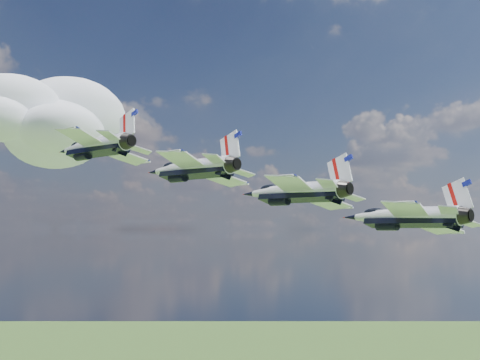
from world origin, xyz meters
TOP-DOWN VIEW (x-y plane):
  - cloud_far at (37.89, 205.36)m, footprint 70.25×55.20m
  - jet_0 at (-11.64, 25.41)m, footprint 13.10×16.24m
  - jet_1 at (-4.04, 17.78)m, footprint 13.10×16.24m
  - jet_2 at (3.56, 10.16)m, footprint 13.10×16.24m
  - jet_3 at (11.16, 2.53)m, footprint 13.10×16.24m

SIDE VIEW (x-z plane):
  - jet_3 at x=11.16m, z-range 135.10..142.11m
  - jet_2 at x=3.56m, z-range 137.64..144.65m
  - jet_1 at x=-4.04m, z-range 140.18..147.19m
  - jet_0 at x=-11.64m, z-range 142.71..149.73m
  - cloud_far at x=37.89m, z-range 163.76..191.36m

